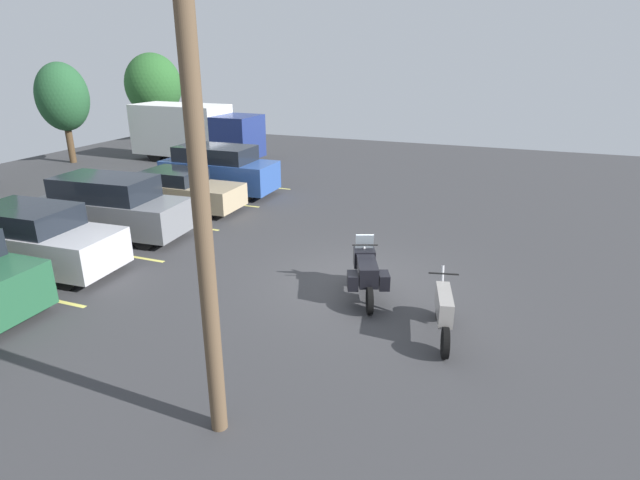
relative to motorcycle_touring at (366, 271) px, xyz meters
The scene contains 12 objects.
ground 1.04m from the motorcycle_touring, 39.29° to the left, with size 44.00×44.00×0.10m, color #38383A.
motorcycle_touring is the anchor object (origin of this frame).
motorcycle_second 2.32m from the motorcycle_touring, 121.47° to the right, with size 2.11×0.72×1.24m.
parking_stripes 8.46m from the motorcycle_touring, 89.91° to the left, with size 17.44×5.11×0.01m.
car_silver 8.74m from the motorcycle_touring, 100.37° to the left, with size 2.04×4.36×1.74m.
car_grey 8.81m from the motorcycle_touring, 81.63° to the left, with size 2.12×4.80×1.92m.
car_tan 9.63m from the motorcycle_touring, 61.65° to the left, with size 1.77×4.53×1.47m.
car_blue 10.98m from the motorcycle_touring, 49.75° to the left, with size 1.97×4.70×1.96m.
box_truck 18.14m from the motorcycle_touring, 46.38° to the left, with size 2.57×7.08×2.96m.
utility_pole 6.26m from the motorcycle_touring, behind, with size 1.79×0.46×7.68m.
tree_center_left 21.64m from the motorcycle_touring, 62.95° to the left, with size 2.59×2.59×5.12m.
tree_center_right 26.32m from the motorcycle_touring, 48.10° to the left, with size 3.58×3.58×5.57m.
Camera 1 is at (-11.24, -3.39, 5.49)m, focal length 28.40 mm.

